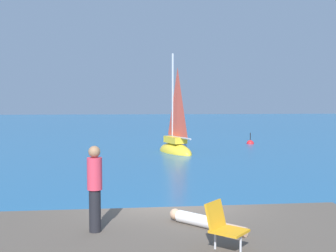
{
  "coord_description": "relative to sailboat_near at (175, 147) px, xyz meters",
  "views": [
    {
      "loc": [
        -0.93,
        -10.58,
        3.53
      ],
      "look_at": [
        0.99,
        13.48,
        1.94
      ],
      "focal_mm": 46.89,
      "sensor_mm": 36.0,
      "label": 1
    }
  ],
  "objects": [
    {
      "name": "ground_plane",
      "position": [
        -1.75,
        -17.0,
        -0.38
      ],
      "size": [
        160.0,
        160.0,
        0.0
      ],
      "primitive_type": "plane",
      "color": "#236093"
    },
    {
      "name": "person_standing",
      "position": [
        -3.4,
        -19.43,
        1.5
      ],
      "size": [
        0.28,
        0.28,
        1.62
      ],
      "rotation": [
        0.0,
        0.0,
        3.85
      ],
      "color": "black",
      "rests_on": "shore_ledge"
    },
    {
      "name": "marker_buoy",
      "position": [
        6.17,
        4.84,
        -0.37
      ],
      "size": [
        0.56,
        0.56,
        1.13
      ],
      "color": "red",
      "rests_on": "ground"
    },
    {
      "name": "person_sunbather",
      "position": [
        -1.35,
        -19.3,
        0.75
      ],
      "size": [
        1.35,
        1.33,
        0.25
      ],
      "rotation": [
        0.0,
        0.0,
        5.5
      ],
      "color": "white",
      "rests_on": "shore_ledge"
    },
    {
      "name": "boulder_inland",
      "position": [
        -0.39,
        -17.51,
        -0.38
      ],
      "size": [
        1.59,
        1.46,
        0.92
      ],
      "primitive_type": "cube",
      "rotation": [
        0.15,
        0.0,
        2.94
      ],
      "color": "#544543",
      "rests_on": "ground"
    },
    {
      "name": "sailboat_near",
      "position": [
        0.0,
        0.0,
        0.0
      ],
      "size": [
        2.56,
        3.83,
        6.92
      ],
      "rotation": [
        0.0,
        0.0,
        1.97
      ],
      "color": "yellow",
      "rests_on": "ground"
    },
    {
      "name": "beach_chair",
      "position": [
        -1.22,
        -20.62,
        1.07
      ],
      "size": [
        0.76,
        0.75,
        0.8
      ],
      "rotation": [
        0.0,
        0.0,
        5.57
      ],
      "color": "orange",
      "rests_on": "shore_ledge"
    }
  ]
}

